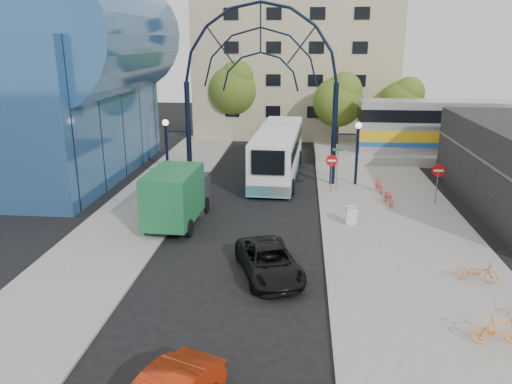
# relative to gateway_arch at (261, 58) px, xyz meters

# --- Properties ---
(ground) EXTENTS (120.00, 120.00, 0.00)m
(ground) POSITION_rel_gateway_arch_xyz_m (0.00, -14.00, -8.56)
(ground) COLOR black
(ground) RESTS_ON ground
(sidewalk_east) EXTENTS (8.00, 56.00, 0.12)m
(sidewalk_east) POSITION_rel_gateway_arch_xyz_m (8.00, -10.00, -8.50)
(sidewalk_east) COLOR gray
(sidewalk_east) RESTS_ON ground
(plaza_west) EXTENTS (5.00, 50.00, 0.12)m
(plaza_west) POSITION_rel_gateway_arch_xyz_m (-6.50, -8.00, -8.50)
(plaza_west) COLOR gray
(plaza_west) RESTS_ON ground
(gateway_arch) EXTENTS (13.64, 0.44, 12.10)m
(gateway_arch) POSITION_rel_gateway_arch_xyz_m (0.00, 0.00, 0.00)
(gateway_arch) COLOR black
(gateway_arch) RESTS_ON ground
(stop_sign) EXTENTS (0.80, 0.07, 2.50)m
(stop_sign) POSITION_rel_gateway_arch_xyz_m (4.80, -2.00, -6.56)
(stop_sign) COLOR slate
(stop_sign) RESTS_ON sidewalk_east
(do_not_enter_sign) EXTENTS (0.76, 0.07, 2.48)m
(do_not_enter_sign) POSITION_rel_gateway_arch_xyz_m (11.00, -4.00, -6.58)
(do_not_enter_sign) COLOR slate
(do_not_enter_sign) RESTS_ON sidewalk_east
(street_name_sign) EXTENTS (0.70, 0.70, 2.80)m
(street_name_sign) POSITION_rel_gateway_arch_xyz_m (5.20, -1.40, -6.43)
(street_name_sign) COLOR slate
(street_name_sign) RESTS_ON sidewalk_east
(sandwich_board) EXTENTS (0.55, 0.61, 0.99)m
(sandwich_board) POSITION_rel_gateway_arch_xyz_m (5.60, -8.02, -7.81)
(sandwich_board) COLOR white
(sandwich_board) RESTS_ON sidewalk_east
(transit_hall) EXTENTS (16.50, 18.00, 14.50)m
(transit_hall) POSITION_rel_gateway_arch_xyz_m (-15.30, 1.00, -1.86)
(transit_hall) COLOR #2E5B8E
(transit_hall) RESTS_ON ground
(apartment_block) EXTENTS (20.00, 12.10, 14.00)m
(apartment_block) POSITION_rel_gateway_arch_xyz_m (2.00, 20.97, -1.55)
(apartment_block) COLOR tan
(apartment_block) RESTS_ON ground
(train_platform) EXTENTS (32.00, 5.00, 0.80)m
(train_platform) POSITION_rel_gateway_arch_xyz_m (20.00, 8.00, -8.16)
(train_platform) COLOR gray
(train_platform) RESTS_ON ground
(tree_north_a) EXTENTS (4.48, 4.48, 7.00)m
(tree_north_a) POSITION_rel_gateway_arch_xyz_m (6.12, 11.93, -3.95)
(tree_north_a) COLOR #382314
(tree_north_a) RESTS_ON ground
(tree_north_b) EXTENTS (5.12, 5.12, 8.00)m
(tree_north_b) POSITION_rel_gateway_arch_xyz_m (-3.88, 15.93, -3.29)
(tree_north_b) COLOR #382314
(tree_north_b) RESTS_ON ground
(tree_north_c) EXTENTS (4.16, 4.16, 6.50)m
(tree_north_c) POSITION_rel_gateway_arch_xyz_m (12.12, 13.93, -4.28)
(tree_north_c) COLOR #382314
(tree_north_c) RESTS_ON ground
(city_bus) EXTENTS (3.48, 12.84, 3.49)m
(city_bus) POSITION_rel_gateway_arch_xyz_m (1.13, 2.25, -6.73)
(city_bus) COLOR white
(city_bus) RESTS_ON ground
(green_truck) EXTENTS (2.64, 6.33, 3.15)m
(green_truck) POSITION_rel_gateway_arch_xyz_m (-3.81, -8.21, -6.98)
(green_truck) COLOR black
(green_truck) RESTS_ON ground
(black_suv) EXTENTS (3.60, 5.26, 1.34)m
(black_suv) POSITION_rel_gateway_arch_xyz_m (1.58, -14.30, -7.89)
(black_suv) COLOR black
(black_suv) RESTS_ON ground
(bike_near_a) EXTENTS (0.79, 1.81, 0.92)m
(bike_near_a) POSITION_rel_gateway_arch_xyz_m (8.20, -4.22, -7.97)
(bike_near_a) COLOR red
(bike_near_a) RESTS_ON sidewalk_east
(bike_near_b) EXTENTS (0.71, 1.64, 0.95)m
(bike_near_b) POSITION_rel_gateway_arch_xyz_m (7.95, -1.75, -7.96)
(bike_near_b) COLOR #DD462C
(bike_near_b) RESTS_ON sidewalk_east
(bike_far_a) EXTENTS (1.72, 0.87, 0.86)m
(bike_far_a) POSITION_rel_gateway_arch_xyz_m (10.16, -14.28, -8.01)
(bike_far_a) COLOR orange
(bike_far_a) RESTS_ON sidewalk_east
(bike_far_b) EXTENTS (1.82, 0.71, 1.07)m
(bike_far_b) POSITION_rel_gateway_arch_xyz_m (9.40, -18.75, -7.90)
(bike_far_b) COLOR orange
(bike_far_b) RESTS_ON sidewalk_east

